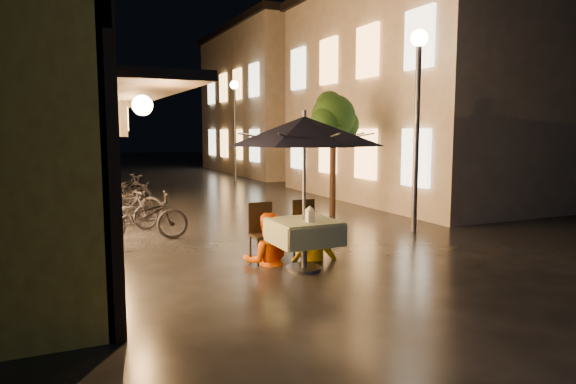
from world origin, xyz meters
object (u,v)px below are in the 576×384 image
cafe_table (304,232)px  person_yellow (314,214)px  patio_umbrella (304,131)px  table_lantern (310,213)px  streetlamp_near (418,94)px  bicycle_0 (141,217)px  person_orange (267,214)px

cafe_table → person_yellow: person_yellow is taller
patio_umbrella → table_lantern: size_ratio=9.84×
streetlamp_near → patio_umbrella: size_ratio=1.72×
bicycle_0 → table_lantern: bearing=-144.5°
person_orange → person_yellow: size_ratio=1.06×
streetlamp_near → table_lantern: streetlamp_near is taller
person_orange → person_yellow: 0.83m
patio_umbrella → table_lantern: 1.25m
patio_umbrella → person_orange: patio_umbrella is taller
person_yellow → cafe_table: bearing=67.0°
patio_umbrella → table_lantern: patio_umbrella is taller
person_yellow → bicycle_0: person_yellow is taller
patio_umbrella → table_lantern: bearing=-90.0°
person_orange → person_yellow: bearing=-171.1°
person_orange → bicycle_0: (-1.61, 2.59, -0.34)m
cafe_table → table_lantern: 0.39m
bicycle_0 → person_yellow: bearing=-132.7°
table_lantern → person_orange: size_ratio=0.15×
patio_umbrella → person_yellow: bearing=49.2°
patio_umbrella → person_orange: bearing=122.5°
streetlamp_near → table_lantern: bearing=-150.6°
cafe_table → person_yellow: (0.44, 0.51, 0.18)m
streetlamp_near → table_lantern: size_ratio=16.92×
streetlamp_near → patio_umbrella: streetlamp_near is taller
patio_umbrella → table_lantern: (0.00, -0.20, -1.23)m
patio_umbrella → person_yellow: patio_umbrella is taller
streetlamp_near → bicycle_0: (-5.50, 1.41, -2.44)m
table_lantern → bicycle_0: (-1.98, 3.38, -0.44)m
cafe_table → bicycle_0: bicycle_0 is taller
streetlamp_near → person_yellow: 3.96m
person_yellow → bicycle_0: size_ratio=0.85×
person_orange → bicycle_0: person_orange is taller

